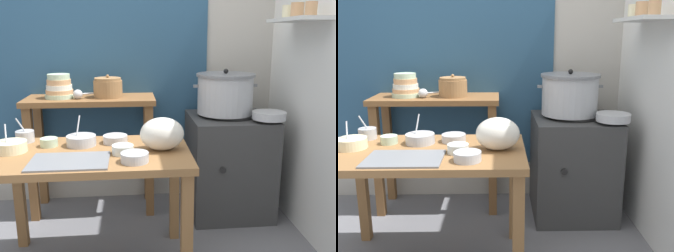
{
  "view_description": "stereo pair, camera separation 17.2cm",
  "coord_description": "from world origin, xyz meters",
  "views": [
    {
      "loc": [
        0.18,
        -1.96,
        1.35
      ],
      "look_at": [
        0.4,
        0.2,
        0.82
      ],
      "focal_mm": 39.64,
      "sensor_mm": 36.0,
      "label": 1
    },
    {
      "loc": [
        0.35,
        -1.97,
        1.35
      ],
      "look_at": [
        0.4,
        0.2,
        0.82
      ],
      "focal_mm": 39.64,
      "sensor_mm": 36.0,
      "label": 2
    }
  ],
  "objects": [
    {
      "name": "wall_back",
      "position": [
        0.08,
        1.1,
        1.3
      ],
      "size": [
        4.4,
        0.12,
        2.6
      ],
      "color": "#B2ADA3",
      "rests_on": "ground"
    },
    {
      "name": "wall_right",
      "position": [
        1.4,
        0.2,
        1.3
      ],
      "size": [
        0.3,
        3.2,
        2.6
      ],
      "color": "white",
      "rests_on": "ground"
    },
    {
      "name": "prep_table",
      "position": [
        -0.04,
        0.05,
        0.61
      ],
      "size": [
        1.1,
        0.66,
        0.72
      ],
      "color": "olive",
      "rests_on": "ground"
    },
    {
      "name": "back_shelf_table",
      "position": [
        -0.12,
        0.83,
        0.68
      ],
      "size": [
        0.96,
        0.4,
        0.9
      ],
      "color": "brown",
      "rests_on": "ground"
    },
    {
      "name": "stove_block",
      "position": [
        0.92,
        0.7,
        0.38
      ],
      "size": [
        0.6,
        0.61,
        0.78
      ],
      "color": "#383838",
      "rests_on": "ground"
    },
    {
      "name": "steamer_pot",
      "position": [
        0.88,
        0.72,
        0.93
      ],
      "size": [
        0.48,
        0.43,
        0.33
      ],
      "color": "#B7BABF",
      "rests_on": "stove_block"
    },
    {
      "name": "clay_pot",
      "position": [
        0.01,
        0.83,
        0.97
      ],
      "size": [
        0.21,
        0.21,
        0.17
      ],
      "color": "olive",
      "rests_on": "back_shelf_table"
    },
    {
      "name": "bowl_stack_enamel",
      "position": [
        -0.34,
        0.82,
        0.98
      ],
      "size": [
        0.21,
        0.21,
        0.18
      ],
      "color": "#B7D1AD",
      "rests_on": "back_shelf_table"
    },
    {
      "name": "ladle",
      "position": [
        -0.19,
        0.77,
        0.94
      ],
      "size": [
        0.28,
        0.14,
        0.07
      ],
      "color": "#B7BABF",
      "rests_on": "back_shelf_table"
    },
    {
      "name": "serving_tray",
      "position": [
        -0.14,
        -0.12,
        0.72
      ],
      "size": [
        0.4,
        0.28,
        0.01
      ],
      "primitive_type": "cube",
      "color": "slate",
      "rests_on": "prep_table"
    },
    {
      "name": "plastic_bag",
      "position": [
        0.35,
        0.04,
        0.81
      ],
      "size": [
        0.25,
        0.18,
        0.19
      ],
      "primitive_type": "ellipsoid",
      "color": "silver",
      "rests_on": "prep_table"
    },
    {
      "name": "wide_pan",
      "position": [
        1.14,
        0.49,
        0.81
      ],
      "size": [
        0.23,
        0.23,
        0.05
      ],
      "primitive_type": "cylinder",
      "color": "#B7BABF",
      "rests_on": "stove_block"
    },
    {
      "name": "prep_bowl_0",
      "position": [
        -0.11,
        0.18,
        0.75
      ],
      "size": [
        0.17,
        0.17,
        0.17
      ],
      "color": "#B7BABF",
      "rests_on": "prep_table"
    },
    {
      "name": "prep_bowl_1",
      "position": [
        0.13,
        -0.01,
        0.75
      ],
      "size": [
        0.12,
        0.12,
        0.05
      ],
      "color": "silver",
      "rests_on": "prep_table"
    },
    {
      "name": "prep_bowl_2",
      "position": [
        0.08,
        0.21,
        0.75
      ],
      "size": [
        0.15,
        0.15,
        0.05
      ],
      "color": "#B7BABF",
      "rests_on": "prep_table"
    },
    {
      "name": "prep_bowl_3",
      "position": [
        -0.49,
        0.09,
        0.75
      ],
      "size": [
        0.17,
        0.17,
        0.15
      ],
      "color": "beige",
      "rests_on": "prep_table"
    },
    {
      "name": "prep_bowl_4",
      "position": [
        0.19,
        -0.15,
        0.75
      ],
      "size": [
        0.14,
        0.14,
        0.05
      ],
      "color": "#B7BABF",
      "rests_on": "prep_table"
    },
    {
      "name": "prep_bowl_5",
      "position": [
        -0.46,
        0.29,
        0.76
      ],
      "size": [
        0.11,
        0.11,
        0.15
      ],
      "color": "#B7BABF",
      "rests_on": "prep_table"
    },
    {
      "name": "prep_bowl_6",
      "position": [
        -0.3,
        0.18,
        0.75
      ],
      "size": [
        0.1,
        0.1,
        0.05
      ],
      "color": "#B7D1AD",
      "rests_on": "prep_table"
    }
  ]
}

